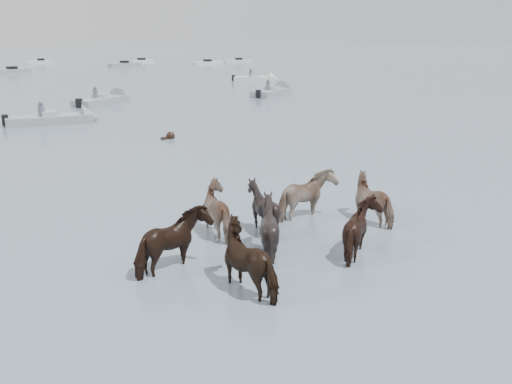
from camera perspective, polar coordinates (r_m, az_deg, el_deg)
ground at (r=13.27m, az=0.65°, el=-6.10°), size 400.00×400.00×0.00m
pony_herd at (r=13.48m, az=2.41°, el=-3.22°), size 8.00×4.98×1.58m
swimming_pony at (r=27.36m, az=-9.03°, el=5.76°), size 0.72×0.44×0.44m
motorboat_b at (r=33.67m, az=-19.53°, el=7.22°), size 5.31×2.90×1.92m
motorboat_c at (r=42.28m, az=-15.24°, el=9.30°), size 5.32×3.81×1.92m
motorboat_d at (r=46.46m, az=2.07°, el=10.45°), size 5.39×3.49×1.92m
motorboat_e at (r=59.10m, az=0.47°, el=11.75°), size 4.85×3.94×1.92m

